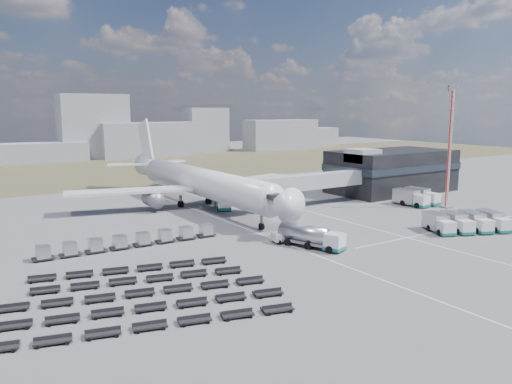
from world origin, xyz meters
TOP-DOWN VIEW (x-y plane):
  - ground at (0.00, 0.00)m, footprint 420.00×420.00m
  - grass_strip at (0.00, 110.00)m, footprint 420.00×90.00m
  - lane_markings at (9.77, 3.00)m, footprint 47.12×110.00m
  - terminal at (47.77, 23.96)m, footprint 30.40×16.40m
  - jet_bridge at (15.90, 20.42)m, footprint 30.30×3.80m
  - airliner at (0.00, 32.38)m, footprint 51.59×64.53m
  - skyline at (-17.66, 149.05)m, footprint 300.38×23.83m
  - fuel_tanker at (-0.08, -4.09)m, footprint 5.89×10.25m
  - pushback_tug at (-1.71, 0.35)m, footprint 3.80×2.51m
  - catering_truck at (3.04, 27.60)m, footprint 4.93×7.01m
  - service_trucks_near at (27.61, -10.33)m, footprint 14.06×11.08m
  - service_trucks_far at (39.22, 9.28)m, footprint 6.86×8.02m
  - uld_row at (-21.93, 10.03)m, footprint 26.70×2.44m
  - baggage_dollies at (-27.70, -9.17)m, footprint 30.74×24.97m
  - floodlight_mast at (41.77, 3.87)m, footprint 2.33×1.89m

SIDE VIEW (x-z plane):
  - ground at x=0.00m, z-range 0.00..0.00m
  - grass_strip at x=0.00m, z-range 0.00..0.01m
  - lane_markings at x=9.77m, z-range 0.00..0.01m
  - baggage_dollies at x=-27.70m, z-range 0.00..0.75m
  - pushback_tug at x=-1.71m, z-range 0.00..1.57m
  - uld_row at x=-21.93m, z-range 0.18..1.98m
  - service_trucks_near at x=27.61m, z-range 0.12..2.87m
  - catering_truck at x=3.04m, z-range 0.03..3.01m
  - fuel_tanker at x=-0.08m, z-range 0.00..3.23m
  - service_trucks_far at x=39.22m, z-range 0.13..3.19m
  - jet_bridge at x=15.90m, z-range 1.53..8.58m
  - terminal at x=47.77m, z-range -0.25..10.75m
  - airliner at x=0.00m, z-range -3.52..14.10m
  - skyline at x=-17.66m, z-range -3.60..22.15m
  - floodlight_mast at x=41.77m, z-range 0.03..24.46m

